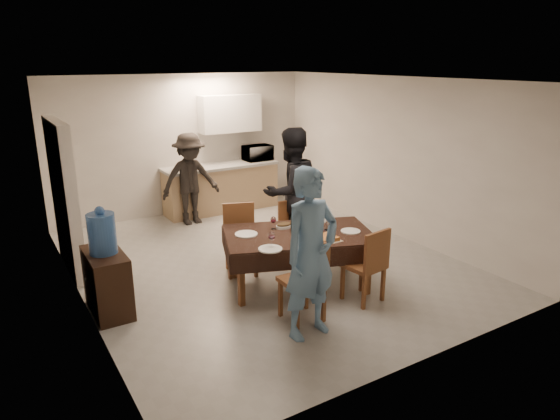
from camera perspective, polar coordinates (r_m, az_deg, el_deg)
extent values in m
cube|color=#9D9D99|center=(7.38, -1.98, -5.92)|extent=(5.00, 6.00, 0.02)
cube|color=white|center=(6.80, -2.21, 14.70)|extent=(5.00, 6.00, 0.02)
cube|color=silver|center=(9.65, -10.97, 7.33)|extent=(5.00, 0.02, 2.60)
cube|color=silver|center=(4.70, 16.26, -3.23)|extent=(5.00, 0.02, 2.60)
cube|color=silver|center=(6.18, -22.69, 0.93)|extent=(0.02, 6.00, 2.60)
cube|color=silver|center=(8.46, 12.89, 5.87)|extent=(0.02, 6.00, 2.60)
cube|color=silver|center=(7.41, -23.42, 1.34)|extent=(0.15, 1.40, 2.10)
cube|color=tan|center=(9.77, -6.73, 2.41)|extent=(2.20, 0.60, 0.86)
cube|color=#A0A09C|center=(9.66, -6.82, 5.02)|extent=(2.24, 0.64, 0.05)
cube|color=white|center=(9.77, -5.75, 10.92)|extent=(1.20, 0.34, 0.70)
cube|color=black|center=(6.38, 2.16, -2.83)|extent=(2.13, 1.67, 0.04)
cube|color=brown|center=(6.51, 2.13, -5.85)|extent=(0.07, 0.07, 0.69)
cube|color=brown|center=(5.66, 2.55, -8.12)|extent=(0.45, 0.45, 0.05)
cube|color=brown|center=(5.40, 3.77, -6.36)|extent=(0.44, 0.05, 0.47)
cube|color=brown|center=(6.17, 9.53, -6.25)|extent=(0.49, 0.49, 0.05)
cube|color=brown|center=(5.94, 10.87, -4.59)|extent=(0.43, 0.10, 0.46)
cube|color=brown|center=(6.86, -4.49, -3.58)|extent=(0.56, 0.56, 0.05)
cube|color=brown|center=(6.60, -3.75, -1.99)|extent=(0.42, 0.19, 0.47)
cube|color=brown|center=(7.30, 1.82, -2.60)|extent=(0.44, 0.44, 0.05)
cube|color=brown|center=(7.08, 2.64, -1.21)|extent=(0.40, 0.08, 0.43)
cube|color=black|center=(6.19, -19.13, -7.84)|extent=(0.40, 0.80, 0.74)
cylinder|color=#3C6DB8|center=(5.97, -19.69, -2.56)|extent=(0.31, 0.31, 0.47)
cylinder|color=white|center=(6.49, 5.00, -1.36)|extent=(0.14, 0.14, 0.21)
cube|color=#C9843B|center=(6.12, 4.92, -3.29)|extent=(0.41, 0.31, 0.05)
cylinder|color=white|center=(6.66, 3.46, -1.47)|extent=(0.19, 0.19, 0.07)
cylinder|color=white|center=(6.56, 0.45, -1.89)|extent=(0.21, 0.21, 0.04)
cylinder|color=white|center=(5.83, -1.12, -4.48)|extent=(0.28, 0.28, 0.02)
cylinder|color=white|center=(6.48, 8.07, -2.41)|extent=(0.25, 0.25, 0.01)
cylinder|color=white|center=(6.32, -3.88, -2.77)|extent=(0.29, 0.29, 0.02)
cylinder|color=white|center=(6.93, 4.93, -1.02)|extent=(0.24, 0.24, 0.01)
imported|color=white|center=(9.99, -2.56, 6.55)|extent=(0.55, 0.37, 0.30)
imported|color=#608AB0|center=(5.20, 3.55, -5.04)|extent=(0.72, 0.51, 1.84)
imported|color=black|center=(7.43, 1.24, 2.08)|extent=(1.00, 0.81, 1.92)
imported|color=black|center=(8.97, -10.23, 3.49)|extent=(1.06, 0.61, 1.63)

